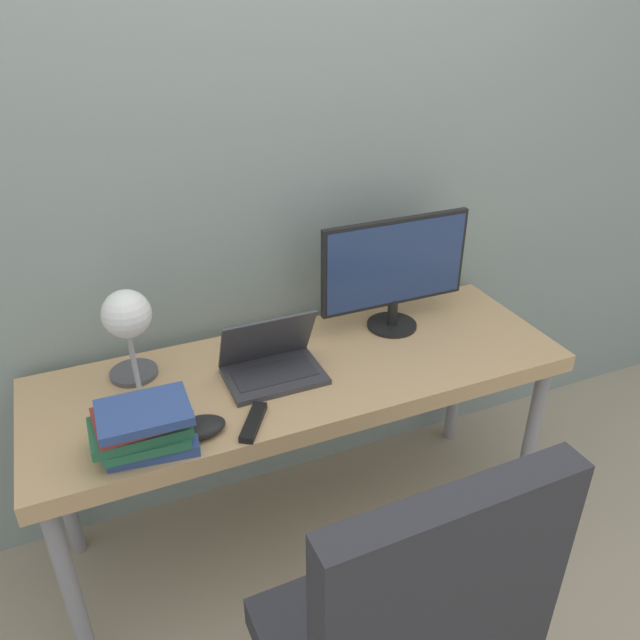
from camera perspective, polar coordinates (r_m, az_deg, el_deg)
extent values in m
plane|color=tan|center=(2.33, 1.68, -23.38)|extent=(12.00, 12.00, 0.00)
cube|color=gray|center=(2.10, -5.56, 13.90)|extent=(8.00, 0.05, 2.60)
cube|color=tan|center=(2.04, -1.54, -5.03)|extent=(1.72, 0.59, 0.06)
cylinder|color=gray|center=(2.03, -21.80, -22.01)|extent=(0.05, 0.05, 0.67)
cylinder|color=gray|center=(2.47, 18.65, -10.50)|extent=(0.05, 0.05, 0.67)
cylinder|color=gray|center=(2.37, -22.62, -13.37)|extent=(0.05, 0.05, 0.67)
cylinder|color=gray|center=(2.75, 12.39, -4.93)|extent=(0.05, 0.05, 0.67)
cube|color=#38383D|center=(1.97, -4.20, -5.08)|extent=(0.30, 0.21, 0.02)
cube|color=#2D2D33|center=(1.97, -4.21, -4.84)|extent=(0.26, 0.13, 0.00)
cube|color=#38383D|center=(1.96, -4.86, -1.75)|extent=(0.30, 0.10, 0.19)
cube|color=silver|center=(1.96, -4.84, -1.80)|extent=(0.27, 0.09, 0.16)
cylinder|color=black|center=(2.26, 6.57, -0.44)|extent=(0.18, 0.18, 0.01)
cylinder|color=black|center=(2.24, 6.65, 0.72)|extent=(0.04, 0.04, 0.09)
cube|color=black|center=(2.16, 6.87, 5.25)|extent=(0.54, 0.02, 0.31)
cube|color=navy|center=(2.15, 7.04, 5.12)|extent=(0.52, 0.00, 0.29)
cylinder|color=#4C4C51|center=(2.07, -16.64, -4.65)|extent=(0.15, 0.15, 0.02)
cylinder|color=#99999E|center=(1.94, -16.96, -2.12)|extent=(0.02, 0.14, 0.27)
sphere|color=white|center=(1.82, -17.27, 0.54)|extent=(0.14, 0.14, 0.14)
cube|color=#2D2D33|center=(1.28, 11.07, -25.12)|extent=(0.51, 0.08, 0.60)
cube|color=#334C8C|center=(1.77, -15.05, -10.59)|extent=(0.26, 0.19, 0.03)
cube|color=#286B47|center=(1.74, -15.69, -10.22)|extent=(0.23, 0.17, 0.03)
cube|color=#286B47|center=(1.73, -16.14, -9.40)|extent=(0.26, 0.16, 0.03)
cube|color=#B2382D|center=(1.72, -16.08, -8.50)|extent=(0.24, 0.17, 0.03)
cube|color=#334C8C|center=(1.68, -15.84, -8.14)|extent=(0.24, 0.18, 0.03)
cube|color=black|center=(1.79, -6.11, -9.27)|extent=(0.12, 0.16, 0.02)
ellipsoid|color=black|center=(1.78, -11.09, -9.64)|extent=(0.15, 0.10, 0.04)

